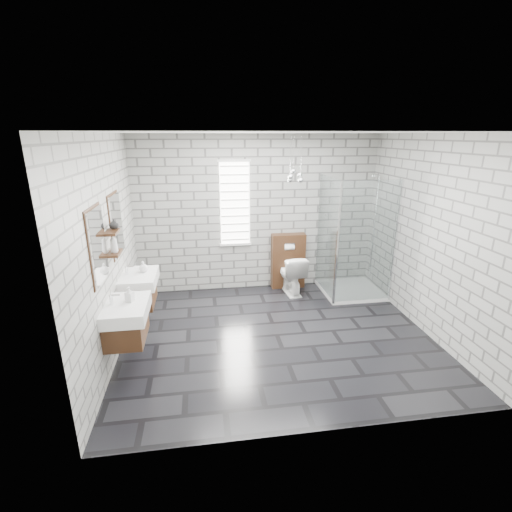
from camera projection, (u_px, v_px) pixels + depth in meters
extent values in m
cube|color=black|center=(277.00, 336.00, 5.20)|extent=(4.20, 3.60, 0.02)
cube|color=white|center=(281.00, 132.00, 4.35)|extent=(4.20, 3.60, 0.02)
cube|color=#A0A09B|center=(258.00, 214.00, 6.48)|extent=(4.20, 0.02, 2.70)
cube|color=#A0A09B|center=(323.00, 303.00, 3.07)|extent=(4.20, 0.02, 2.70)
cube|color=#A0A09B|center=(108.00, 250.00, 4.48)|extent=(0.02, 3.60, 2.70)
cube|color=#A0A09B|center=(430.00, 236.00, 5.07)|extent=(0.02, 3.60, 2.70)
cube|color=#432714|center=(127.00, 327.00, 4.29)|extent=(0.42, 0.62, 0.30)
cube|color=silver|center=(144.00, 324.00, 4.31)|extent=(0.02, 0.35, 0.01)
cube|color=white|center=(127.00, 310.00, 4.23)|extent=(0.47, 0.70, 0.15)
cylinder|color=silver|center=(111.00, 300.00, 4.16)|extent=(0.04, 0.04, 0.12)
cylinder|color=silver|center=(115.00, 295.00, 4.15)|extent=(0.10, 0.02, 0.02)
cube|color=white|center=(98.00, 245.00, 3.95)|extent=(0.03, 0.55, 0.80)
cube|color=#432714|center=(97.00, 246.00, 3.95)|extent=(0.01, 0.59, 0.84)
cube|color=#432714|center=(139.00, 294.00, 5.19)|extent=(0.42, 0.62, 0.30)
cube|color=silver|center=(154.00, 291.00, 5.21)|extent=(0.02, 0.35, 0.01)
cube|color=white|center=(139.00, 279.00, 5.13)|extent=(0.47, 0.70, 0.15)
cylinder|color=silver|center=(127.00, 270.00, 5.06)|extent=(0.04, 0.04, 0.12)
cylinder|color=silver|center=(130.00, 267.00, 5.05)|extent=(0.10, 0.02, 0.02)
cube|color=white|center=(116.00, 225.00, 4.85)|extent=(0.03, 0.55, 0.80)
cube|color=#432714|center=(115.00, 225.00, 4.85)|extent=(0.01, 0.59, 0.84)
cube|color=#432714|center=(114.00, 253.00, 4.45)|extent=(0.14, 0.30, 0.03)
cube|color=#432714|center=(112.00, 232.00, 4.37)|extent=(0.14, 0.30, 0.03)
cube|color=white|center=(235.00, 204.00, 6.33)|extent=(0.50, 0.02, 1.40)
cube|color=silver|center=(234.00, 161.00, 6.10)|extent=(0.56, 0.04, 0.04)
cube|color=silver|center=(236.00, 244.00, 6.54)|extent=(0.56, 0.04, 0.04)
cube|color=silver|center=(236.00, 240.00, 6.51)|extent=(0.48, 0.01, 0.02)
cube|color=silver|center=(235.00, 232.00, 6.47)|extent=(0.48, 0.01, 0.02)
cube|color=silver|center=(235.00, 224.00, 6.42)|extent=(0.48, 0.01, 0.02)
cube|color=silver|center=(235.00, 216.00, 6.38)|extent=(0.48, 0.01, 0.02)
cube|color=silver|center=(235.00, 208.00, 6.34)|extent=(0.48, 0.01, 0.02)
cube|color=silver|center=(235.00, 200.00, 6.29)|extent=(0.48, 0.01, 0.02)
cube|color=silver|center=(235.00, 192.00, 6.25)|extent=(0.48, 0.01, 0.02)
cube|color=silver|center=(235.00, 183.00, 6.21)|extent=(0.48, 0.01, 0.02)
cube|color=silver|center=(234.00, 175.00, 6.16)|extent=(0.48, 0.01, 0.03)
cube|color=silver|center=(234.00, 166.00, 6.12)|extent=(0.48, 0.01, 0.03)
cube|color=#432714|center=(288.00, 261.00, 6.71)|extent=(0.60, 0.20, 1.00)
cube|color=silver|center=(290.00, 247.00, 6.52)|extent=(0.18, 0.01, 0.12)
cube|color=white|center=(350.00, 290.00, 6.63)|extent=(1.00, 1.00, 0.06)
cube|color=silver|center=(367.00, 244.00, 5.86)|extent=(1.00, 0.01, 2.00)
cube|color=silver|center=(327.00, 237.00, 6.25)|extent=(0.01, 1.00, 2.00)
cube|color=silver|center=(337.00, 245.00, 5.79)|extent=(0.03, 0.03, 2.00)
cube|color=silver|center=(395.00, 243.00, 5.93)|extent=(0.03, 0.03, 2.00)
cylinder|color=silver|center=(374.00, 228.00, 6.55)|extent=(0.02, 0.02, 1.80)
cylinder|color=silver|center=(375.00, 175.00, 6.25)|extent=(0.14, 0.14, 0.02)
sphere|color=silver|center=(290.00, 177.00, 5.81)|extent=(0.09, 0.09, 0.09)
cylinder|color=silver|center=(291.00, 154.00, 5.70)|extent=(0.01, 0.01, 0.61)
sphere|color=silver|center=(301.00, 180.00, 5.92)|extent=(0.09, 0.09, 0.09)
cylinder|color=silver|center=(301.00, 156.00, 5.80)|extent=(0.01, 0.01, 0.67)
sphere|color=silver|center=(293.00, 171.00, 5.97)|extent=(0.09, 0.09, 0.09)
cylinder|color=silver|center=(294.00, 151.00, 5.87)|extent=(0.01, 0.01, 0.54)
sphere|color=silver|center=(290.00, 180.00, 5.97)|extent=(0.09, 0.09, 0.09)
cylinder|color=silver|center=(290.00, 155.00, 5.85)|extent=(0.01, 0.01, 0.68)
sphere|color=silver|center=(300.00, 175.00, 5.98)|extent=(0.09, 0.09, 0.09)
cylinder|color=silver|center=(300.00, 153.00, 5.87)|extent=(0.01, 0.01, 0.60)
imported|color=white|center=(291.00, 274.00, 6.51)|extent=(0.45, 0.72, 0.70)
imported|color=#B2B2B2|center=(129.00, 294.00, 4.23)|extent=(0.11, 0.11, 0.18)
imported|color=#B2B2B2|center=(143.00, 267.00, 5.15)|extent=(0.16, 0.16, 0.16)
imported|color=#B2B2B2|center=(114.00, 243.00, 4.40)|extent=(0.09, 0.09, 0.23)
imported|color=#B2B2B2|center=(114.00, 224.00, 4.45)|extent=(0.14, 0.14, 0.12)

